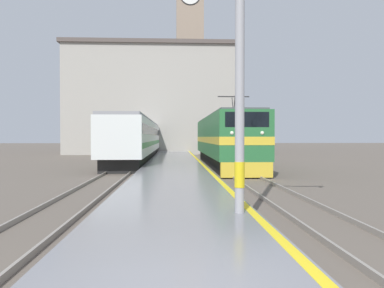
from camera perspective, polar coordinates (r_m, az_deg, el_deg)
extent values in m
plane|color=#60564C|center=(34.55, -2.69, -2.60)|extent=(200.00, 200.00, 0.00)
cube|color=slate|center=(29.54, -2.68, -2.80)|extent=(3.94, 140.00, 0.44)
cube|color=yellow|center=(29.59, 0.85, -2.37)|extent=(0.20, 140.00, 0.00)
cube|color=#60564C|center=(29.80, 4.60, -3.17)|extent=(2.84, 140.00, 0.02)
cube|color=gray|center=(29.71, 3.22, -3.03)|extent=(0.07, 140.00, 0.14)
cube|color=gray|center=(29.90, 5.96, -3.01)|extent=(0.07, 140.00, 0.14)
cube|color=#60564C|center=(29.74, -9.16, -3.19)|extent=(2.84, 140.00, 0.02)
cube|color=gray|center=(29.83, -10.53, -3.03)|extent=(0.07, 140.00, 0.14)
cube|color=gray|center=(29.67, -7.78, -3.04)|extent=(0.07, 140.00, 0.14)
cube|color=black|center=(28.58, 4.91, -2.47)|extent=(2.46, 16.52, 0.90)
cube|color=#286B38|center=(28.53, 4.91, 1.22)|extent=(2.90, 17.96, 2.78)
cube|color=gold|center=(28.53, 4.91, 0.66)|extent=(2.92, 17.98, 0.44)
cube|color=gold|center=(19.89, 8.30, -3.90)|extent=(2.75, 0.30, 0.81)
cube|color=black|center=(19.75, 8.37, 3.71)|extent=(2.32, 0.12, 0.80)
sphere|color=white|center=(19.55, 6.09, 1.69)|extent=(0.20, 0.20, 0.20)
sphere|color=white|center=(19.86, 10.65, 1.66)|extent=(0.20, 0.20, 0.20)
cube|color=#4C4C51|center=(28.57, 4.92, 4.12)|extent=(2.61, 17.06, 0.12)
cylinder|color=#333333|center=(23.83, 6.48, 6.08)|extent=(0.06, 0.63, 1.03)
cylinder|color=#333333|center=(24.52, 6.22, 5.94)|extent=(0.06, 0.63, 1.03)
cube|color=#262626|center=(24.22, 6.35, 7.18)|extent=(2.03, 0.08, 0.06)
cube|color=black|center=(39.00, -7.63, -1.53)|extent=(2.46, 32.93, 0.90)
cube|color=silver|center=(38.96, -7.63, 1.05)|extent=(2.90, 34.30, 2.61)
cube|color=black|center=(38.96, -7.64, 1.82)|extent=(2.92, 33.62, 0.64)
cube|color=#338442|center=(38.96, -7.63, 0.29)|extent=(2.92, 33.62, 0.36)
cube|color=gray|center=(38.98, -7.64, 3.12)|extent=(2.67, 34.30, 0.20)
cylinder|color=#9E9EA3|center=(9.16, 7.30, 16.53)|extent=(0.22, 0.22, 8.45)
cylinder|color=yellow|center=(8.87, 7.25, -4.64)|extent=(0.24, 0.24, 0.60)
cube|color=gray|center=(62.10, -0.36, 11.79)|extent=(4.30, 4.30, 27.50)
cube|color=#A8A399|center=(50.29, -6.27, 6.41)|extent=(21.67, 7.21, 13.79)
cube|color=#564C47|center=(51.45, -6.29, 14.36)|extent=(22.27, 7.81, 0.50)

